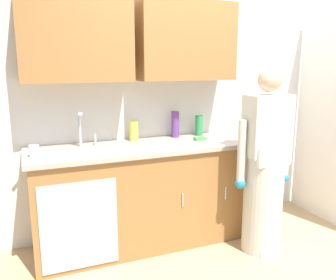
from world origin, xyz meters
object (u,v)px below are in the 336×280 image
(cup_by_sink, at_px, (34,151))
(sponge, at_px, (200,139))
(bottle_soap, at_px, (175,124))
(sink, at_px, (88,151))
(person_at_sink, at_px, (264,176))
(knife_on_counter, at_px, (29,150))
(bottle_water_short, at_px, (134,131))
(bottle_dish_liquid, at_px, (199,125))

(cup_by_sink, bearing_deg, sponge, 2.85)
(bottle_soap, bearing_deg, sink, -167.25)
(person_at_sink, xyz_separation_m, knife_on_counter, (-1.89, 0.68, 0.25))
(person_at_sink, height_order, bottle_soap, person_at_sink)
(sink, distance_m, sponge, 1.05)
(person_at_sink, distance_m, knife_on_counter, 2.02)
(sink, distance_m, bottle_soap, 0.92)
(person_at_sink, bearing_deg, knife_on_counter, 160.14)
(bottle_water_short, xyz_separation_m, sponge, (0.59, -0.21, -0.08))
(bottle_water_short, relative_size, knife_on_counter, 0.77)
(sink, bearing_deg, sponge, -0.92)
(sink, distance_m, knife_on_counter, 0.49)
(bottle_water_short, xyz_separation_m, knife_on_counter, (-0.93, -0.04, -0.09))
(bottle_dish_liquid, relative_size, cup_by_sink, 2.14)
(cup_by_sink, distance_m, knife_on_counter, 0.24)
(cup_by_sink, height_order, knife_on_counter, cup_by_sink)
(bottle_soap, distance_m, bottle_water_short, 0.43)
(sponge, bearing_deg, bottle_dish_liquid, 66.14)
(bottle_dish_liquid, distance_m, knife_on_counter, 1.62)
(bottle_dish_liquid, distance_m, cup_by_sink, 1.60)
(sink, bearing_deg, bottle_water_short, 22.44)
(sink, height_order, bottle_water_short, sink)
(bottle_soap, xyz_separation_m, bottle_water_short, (-0.43, -0.01, -0.04))
(cup_by_sink, relative_size, knife_on_counter, 0.40)
(bottle_soap, height_order, bottle_dish_liquid, bottle_soap)
(bottle_water_short, bearing_deg, sponge, -19.44)
(cup_by_sink, xyz_separation_m, sponge, (1.48, 0.07, -0.03))
(cup_by_sink, relative_size, sponge, 0.86)
(bottle_water_short, distance_m, knife_on_counter, 0.94)
(bottle_water_short, bearing_deg, bottle_soap, 1.35)
(cup_by_sink, bearing_deg, bottle_soap, 12.49)
(sink, xyz_separation_m, bottle_dish_liquid, (1.14, 0.19, 0.12))
(sink, xyz_separation_m, bottle_soap, (0.89, 0.20, 0.14))
(bottle_soap, bearing_deg, sponge, -53.15)
(bottle_soap, distance_m, bottle_dish_liquid, 0.26)
(knife_on_counter, bearing_deg, bottle_dish_liquid, -35.02)
(person_at_sink, relative_size, bottle_dish_liquid, 7.97)
(bottle_dish_liquid, xyz_separation_m, sponge, (-0.09, -0.21, -0.09))
(sink, bearing_deg, knife_on_counter, 162.59)
(bottle_soap, relative_size, bottle_water_short, 1.38)
(sink, relative_size, bottle_dish_liquid, 2.46)
(bottle_dish_liquid, distance_m, sponge, 0.24)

